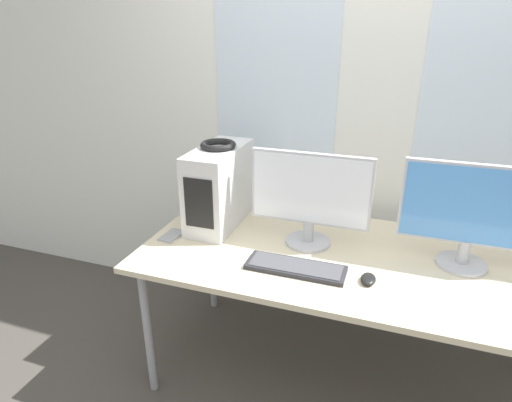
{
  "coord_description": "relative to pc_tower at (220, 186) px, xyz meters",
  "views": [
    {
      "loc": [
        0.15,
        -1.32,
        1.73
      ],
      "look_at": [
        -0.47,
        0.45,
        0.95
      ],
      "focal_mm": 30.0,
      "sensor_mm": 36.0,
      "label": 1
    }
  ],
  "objects": [
    {
      "name": "desk",
      "position": [
        0.72,
        -0.13,
        -0.25
      ],
      "size": [
        1.95,
        0.9,
        0.74
      ],
      "color": "beige",
      "rests_on": "ground_plane"
    },
    {
      "name": "pc_tower",
      "position": [
        0.0,
        0.0,
        0.0
      ],
      "size": [
        0.21,
        0.49,
        0.41
      ],
      "color": "silver",
      "rests_on": "desk"
    },
    {
      "name": "mouse",
      "position": [
        0.81,
        -0.33,
        -0.19
      ],
      "size": [
        0.06,
        0.1,
        0.03
      ],
      "color": "black",
      "rests_on": "desk"
    },
    {
      "name": "monitor_right_near",
      "position": [
        1.18,
        -0.06,
        0.05
      ],
      "size": [
        0.58,
        0.22,
        0.47
      ],
      "color": "#B7B7BC",
      "rests_on": "desk"
    },
    {
      "name": "headphones",
      "position": [
        0.0,
        0.0,
        0.22
      ],
      "size": [
        0.18,
        0.18,
        0.03
      ],
      "color": "black",
      "rests_on": "pc_tower"
    },
    {
      "name": "monitor_main",
      "position": [
        0.5,
        -0.08,
        0.04
      ],
      "size": [
        0.56,
        0.22,
        0.45
      ],
      "color": "#B7B7BC",
      "rests_on": "desk"
    },
    {
      "name": "wall_back",
      "position": [
        0.72,
        0.45,
        0.4
      ],
      "size": [
        8.0,
        0.07,
        2.7
      ],
      "color": "silver",
      "rests_on": "ground_plane"
    },
    {
      "name": "cell_phone",
      "position": [
        -0.17,
        -0.23,
        -0.2
      ],
      "size": [
        0.09,
        0.14,
        0.01
      ],
      "rotation": [
        0.0,
        0.0,
        -0.08
      ],
      "color": "#99999E",
      "rests_on": "desk"
    },
    {
      "name": "keyboard",
      "position": [
        0.5,
        -0.33,
        -0.19
      ],
      "size": [
        0.43,
        0.15,
        0.02
      ],
      "color": "#28282D",
      "rests_on": "desk"
    }
  ]
}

